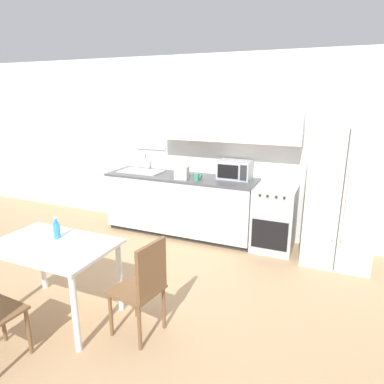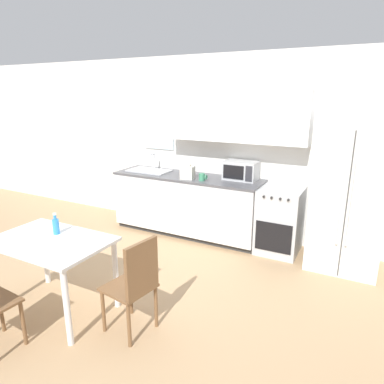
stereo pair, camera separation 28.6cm
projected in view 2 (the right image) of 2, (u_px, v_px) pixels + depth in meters
ground_plane at (138, 284)px, 3.99m from camera, size 12.00×12.00×0.00m
wall_back at (214, 141)px, 5.21m from camera, size 12.00×0.38×2.70m
kitchen_counter at (187, 205)px, 5.34m from camera, size 2.33×0.68×0.93m
oven_range at (280, 220)px, 4.72m from camera, size 0.56×0.64×0.91m
refrigerator at (349, 199)px, 4.19m from camera, size 0.83×0.76×1.79m
kitchen_sink at (150, 170)px, 5.52m from camera, size 0.67×0.40×0.27m
microwave at (241, 171)px, 4.94m from camera, size 0.47×0.31×0.27m
coffee_mug at (202, 177)px, 4.90m from camera, size 0.12×0.09×0.10m
grocery_bag_0 at (188, 171)px, 4.99m from camera, size 0.21×0.18×0.26m
dining_table at (51, 250)px, 3.35m from camera, size 1.16×0.76×0.77m
dining_chair_side at (136, 281)px, 3.02m from camera, size 0.46×0.46×0.93m
drink_bottle at (56, 226)px, 3.43m from camera, size 0.07×0.07×0.22m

